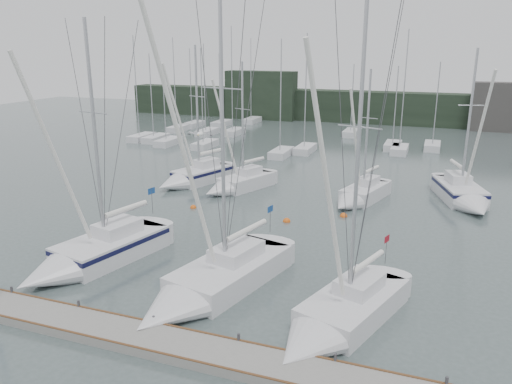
# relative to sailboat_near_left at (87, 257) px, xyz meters

# --- Properties ---
(ground) EXTENTS (160.00, 160.00, 0.00)m
(ground) POSITION_rel_sailboat_near_left_xyz_m (8.95, -0.28, -0.64)
(ground) COLOR #465553
(ground) RESTS_ON ground
(dock) EXTENTS (24.00, 2.00, 0.40)m
(dock) POSITION_rel_sailboat_near_left_xyz_m (8.95, -5.28, -0.44)
(dock) COLOR slate
(dock) RESTS_ON ground
(far_treeline) EXTENTS (90.00, 4.00, 5.00)m
(far_treeline) POSITION_rel_sailboat_near_left_xyz_m (8.95, 61.72, 1.86)
(far_treeline) COLOR black
(far_treeline) RESTS_ON ground
(far_building_left) EXTENTS (12.00, 3.00, 8.00)m
(far_building_left) POSITION_rel_sailboat_near_left_xyz_m (-11.05, 59.72, 3.36)
(far_building_left) COLOR black
(far_building_left) RESTS_ON ground
(far_building_right) EXTENTS (10.00, 3.00, 7.00)m
(far_building_right) POSITION_rel_sailboat_near_left_xyz_m (26.95, 59.72, 2.86)
(far_building_right) COLOR #3D3A38
(far_building_right) RESTS_ON ground
(mast_forest) EXTENTS (59.44, 27.53, 14.67)m
(mast_forest) POSITION_rel_sailboat_near_left_xyz_m (4.90, 42.41, -0.15)
(mast_forest) COLOR silver
(mast_forest) RESTS_ON ground
(sailboat_near_left) EXTENTS (5.23, 9.82, 14.49)m
(sailboat_near_left) POSITION_rel_sailboat_near_left_xyz_m (0.00, 0.00, 0.00)
(sailboat_near_left) COLOR silver
(sailboat_near_left) RESTS_ON ground
(sailboat_near_center) EXTENTS (5.61, 10.75, 17.19)m
(sailboat_near_center) POSITION_rel_sailboat_near_left_xyz_m (7.72, -1.01, -0.07)
(sailboat_near_center) COLOR silver
(sailboat_near_center) RESTS_ON ground
(sailboat_near_right) EXTENTS (5.42, 8.96, 14.94)m
(sailboat_near_right) POSITION_rel_sailboat_near_left_xyz_m (14.33, -1.79, -0.10)
(sailboat_near_right) COLOR silver
(sailboat_near_right) RESTS_ON ground
(sailboat_mid_a) EXTENTS (5.12, 8.33, 12.95)m
(sailboat_mid_a) POSITION_rel_sailboat_near_left_xyz_m (-2.66, 17.83, 0.00)
(sailboat_mid_a) COLOR silver
(sailboat_mid_a) RESTS_ON ground
(sailboat_mid_b) EXTENTS (4.95, 7.64, 11.55)m
(sailboat_mid_b) POSITION_rel_sailboat_near_left_xyz_m (1.83, 17.17, -0.10)
(sailboat_mid_b) COLOR silver
(sailboat_mid_b) RESTS_ON ground
(sailboat_mid_c) EXTENTS (4.18, 7.54, 11.05)m
(sailboat_mid_c) POSITION_rel_sailboat_near_left_xyz_m (12.31, 17.35, -0.10)
(sailboat_mid_c) COLOR silver
(sailboat_mid_c) RESTS_ON ground
(sailboat_mid_d) EXTENTS (5.10, 8.79, 12.78)m
(sailboat_mid_d) POSITION_rel_sailboat_near_left_xyz_m (20.26, 19.87, 0.00)
(sailboat_mid_d) COLOR silver
(sailboat_mid_d) RESTS_ON ground
(buoy_a) EXTENTS (0.54, 0.54, 0.54)m
(buoy_a) POSITION_rel_sailboat_near_left_xyz_m (8.28, 11.24, -0.64)
(buoy_a) COLOR #D75713
(buoy_a) RESTS_ON ground
(buoy_b) EXTENTS (0.55, 0.55, 0.55)m
(buoy_b) POSITION_rel_sailboat_near_left_xyz_m (11.88, 13.75, -0.64)
(buoy_b) COLOR #D75713
(buoy_b) RESTS_ON ground
(buoy_c) EXTENTS (0.48, 0.48, 0.48)m
(buoy_c) POSITION_rel_sailboat_near_left_xyz_m (0.61, 11.74, -0.64)
(buoy_c) COLOR #D75713
(buoy_c) RESTS_ON ground
(seagull) EXTENTS (1.02, 0.46, 0.20)m
(seagull) POSITION_rel_sailboat_near_left_xyz_m (8.42, -2.21, 7.80)
(seagull) COLOR white
(seagull) RESTS_ON ground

